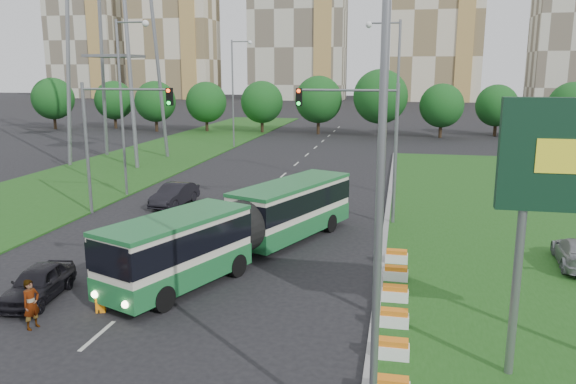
% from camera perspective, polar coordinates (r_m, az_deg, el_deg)
% --- Properties ---
extents(ground, '(360.00, 360.00, 0.00)m').
position_cam_1_polar(ground, '(24.30, -5.36, -8.73)').
color(ground, black).
rests_on(ground, ground).
extents(grass_median, '(14.00, 60.00, 0.15)m').
position_cam_1_polar(grass_median, '(31.54, 22.61, -4.55)').
color(grass_median, '#1D4E16').
rests_on(grass_median, ground).
extents(median_kerb, '(0.30, 60.00, 0.18)m').
position_cam_1_polar(median_kerb, '(30.91, 9.86, -4.07)').
color(median_kerb, gray).
rests_on(median_kerb, ground).
extents(left_verge, '(12.00, 110.00, 0.10)m').
position_cam_1_polar(left_verge, '(53.51, -16.19, 2.48)').
color(left_verge, '#1D4E16').
rests_on(left_verge, ground).
extents(lane_markings, '(0.20, 100.00, 0.01)m').
position_cam_1_polar(lane_markings, '(43.67, -1.58, 0.78)').
color(lane_markings, '#B4B5AD').
rests_on(lane_markings, ground).
extents(flower_planters, '(1.10, 11.50, 0.60)m').
position_cam_1_polar(flower_planters, '(20.87, 10.76, -11.19)').
color(flower_planters, white).
rests_on(flower_planters, grass_median).
extents(traffic_mast_median, '(5.76, 0.32, 8.00)m').
position_cam_1_polar(traffic_mast_median, '(31.92, 8.03, 6.14)').
color(traffic_mast_median, gray).
rests_on(traffic_mast_median, ground).
extents(traffic_mast_left, '(5.76, 0.32, 8.00)m').
position_cam_1_polar(traffic_mast_left, '(35.27, -17.64, 6.26)').
color(traffic_mast_left, gray).
rests_on(traffic_mast_left, ground).
extents(street_lamps, '(36.00, 60.00, 12.00)m').
position_cam_1_polar(street_lamps, '(33.24, -5.56, 7.57)').
color(street_lamps, gray).
rests_on(street_lamps, ground).
extents(tree_line, '(120.00, 8.00, 9.00)m').
position_cam_1_polar(tree_line, '(76.87, 14.10, 8.77)').
color(tree_line, '#155019').
rests_on(tree_line, ground).
extents(apartment_tower_west, '(26.00, 15.00, 48.00)m').
position_cam_1_polar(apartment_tower_west, '(186.68, -11.64, 16.71)').
color(apartment_tower_west, beige).
rests_on(apartment_tower_west, ground).
extents(apartment_tower_cwest, '(28.00, 15.00, 52.00)m').
position_cam_1_polar(apartment_tower_cwest, '(175.44, 1.07, 17.91)').
color(apartment_tower_cwest, beige).
rests_on(apartment_tower_cwest, ground).
extents(apartment_tower_ceast, '(25.00, 15.00, 50.00)m').
position_cam_1_polar(apartment_tower_ceast, '(172.66, 14.87, 17.28)').
color(apartment_tower_ceast, beige).
rests_on(apartment_tower_ceast, ground).
extents(midrise_west, '(22.00, 14.00, 36.00)m').
position_cam_1_polar(midrise_west, '(199.76, -19.76, 14.22)').
color(midrise_west, beige).
rests_on(midrise_west, ground).
extents(articulated_bus, '(2.47, 15.87, 2.61)m').
position_cam_1_polar(articulated_bus, '(26.44, -4.74, -3.33)').
color(articulated_bus, beige).
rests_on(articulated_bus, ground).
extents(car_left_near, '(2.05, 4.07, 1.33)m').
position_cam_1_polar(car_left_near, '(23.90, -24.06, -8.45)').
color(car_left_near, black).
rests_on(car_left_near, ground).
extents(car_left_far, '(1.96, 4.51, 1.44)m').
position_cam_1_polar(car_left_far, '(37.46, -11.45, -0.26)').
color(car_left_far, black).
rests_on(car_left_far, ground).
extents(pedestrian, '(0.57, 0.73, 1.76)m').
position_cam_1_polar(pedestrian, '(21.38, -24.63, -10.32)').
color(pedestrian, gray).
rests_on(pedestrian, ground).
extents(shopping_trolley, '(0.33, 0.35, 0.57)m').
position_cam_1_polar(shopping_trolley, '(22.06, -18.50, -10.78)').
color(shopping_trolley, orange).
rests_on(shopping_trolley, ground).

